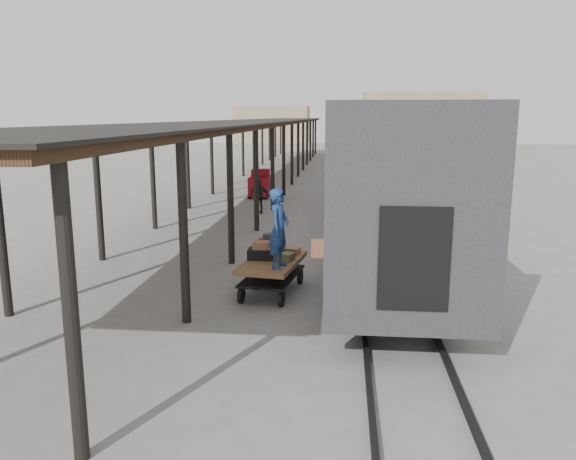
{
  "coord_description": "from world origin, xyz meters",
  "views": [
    {
      "loc": [
        1.99,
        -13.32,
        4.41
      ],
      "look_at": [
        0.68,
        -0.07,
        1.7
      ],
      "focal_mm": 35.0,
      "sensor_mm": 36.0,
      "label": 1
    }
  ],
  "objects_px": {
    "baggage_cart": "(272,268)",
    "luggage_tug": "(260,185)",
    "pedestrian": "(259,196)",
    "porter": "(279,229)"
  },
  "relations": [
    {
      "from": "baggage_cart",
      "to": "pedestrian",
      "type": "bearing_deg",
      "value": 109.1
    },
    {
      "from": "luggage_tug",
      "to": "porter",
      "type": "distance_m",
      "value": 17.83
    },
    {
      "from": "porter",
      "to": "luggage_tug",
      "type": "bearing_deg",
      "value": 23.57
    },
    {
      "from": "porter",
      "to": "baggage_cart",
      "type": "bearing_deg",
      "value": 34.6
    },
    {
      "from": "luggage_tug",
      "to": "pedestrian",
      "type": "height_order",
      "value": "pedestrian"
    },
    {
      "from": "baggage_cart",
      "to": "porter",
      "type": "xyz_separation_m",
      "value": [
        0.25,
        -0.65,
        1.16
      ]
    },
    {
      "from": "porter",
      "to": "pedestrian",
      "type": "distance_m",
      "value": 12.62
    },
    {
      "from": "baggage_cart",
      "to": "pedestrian",
      "type": "height_order",
      "value": "pedestrian"
    },
    {
      "from": "baggage_cart",
      "to": "pedestrian",
      "type": "xyz_separation_m",
      "value": [
        -2.09,
        11.71,
        0.15
      ]
    },
    {
      "from": "baggage_cart",
      "to": "luggage_tug",
      "type": "relative_size",
      "value": 1.5
    }
  ]
}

